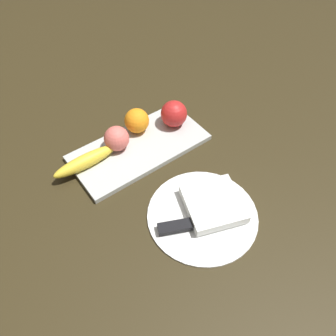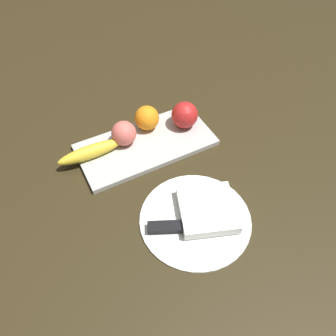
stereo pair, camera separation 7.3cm
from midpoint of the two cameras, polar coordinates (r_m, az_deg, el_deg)
The scene contains 9 objects.
ground_plane at distance 0.83m, azimuth -6.90°, elevation 2.51°, with size 2.40×2.40×0.00m, color #2E2513.
fruit_tray at distance 0.83m, azimuth -7.50°, elevation 3.32°, with size 0.33×0.16×0.01m, color #B7BCB8.
apple at distance 0.85m, azimuth -1.46°, elevation 9.13°, with size 0.07×0.07×0.07m, color red.
banana at distance 0.79m, azimuth -16.52°, elevation 0.98°, with size 0.16×0.03×0.03m, color yellow.
orange_near_apple at distance 0.84m, azimuth -7.86°, elevation 7.88°, with size 0.06×0.06×0.06m, color orange.
peach at distance 0.81m, azimuth -11.37°, elevation 4.82°, with size 0.06×0.06×0.06m, color #DF675D.
dinner_plate at distance 0.71m, azimuth 2.88°, elevation -8.18°, with size 0.23×0.23×0.01m, color white.
folded_napkin at distance 0.70m, azimuth 4.79°, elevation -6.31°, with size 0.11×0.12×0.02m, color white.
knife at distance 0.68m, azimuth 0.21°, elevation -9.89°, with size 0.17×0.10×0.01m.
Camera 1 is at (-0.28, -0.48, 0.60)m, focal length 35.64 mm.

